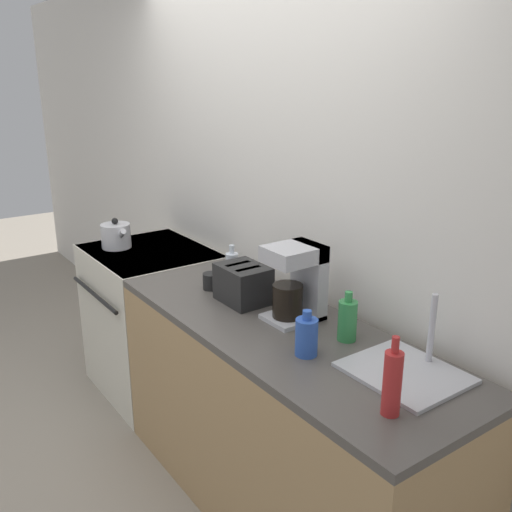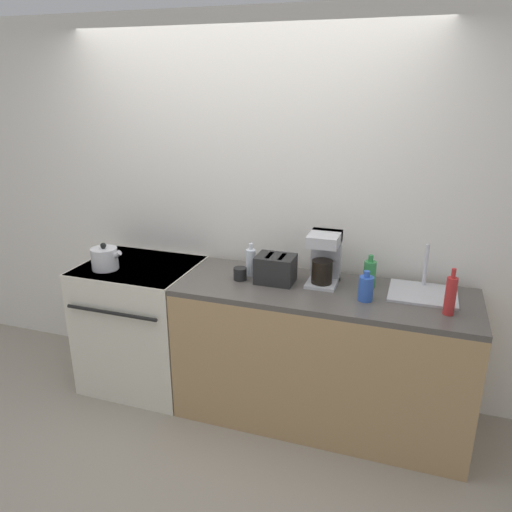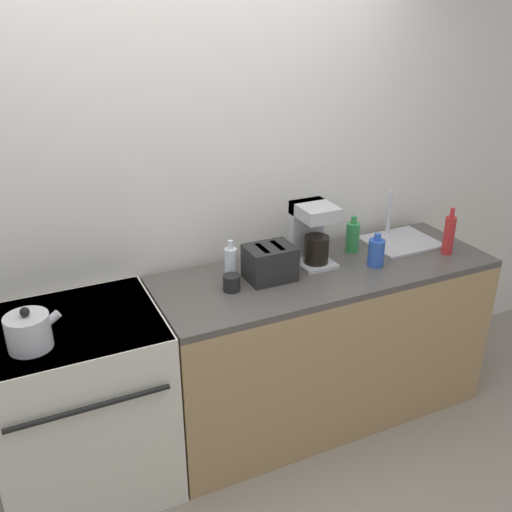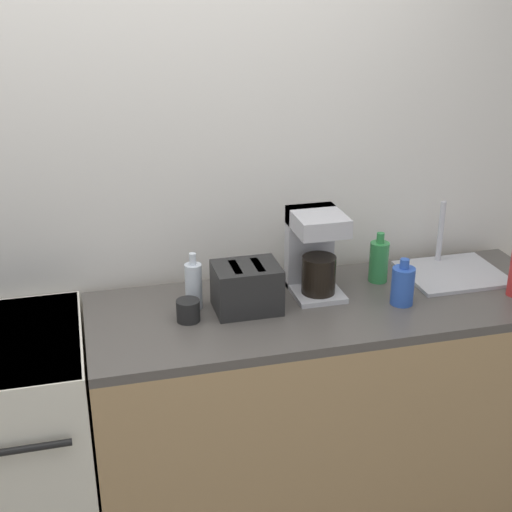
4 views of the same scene
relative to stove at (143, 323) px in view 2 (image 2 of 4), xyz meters
name	(u,v)px [view 2 (image 2 of 4)]	position (x,y,z in m)	size (l,w,h in m)	color
ground_plane	(211,424)	(0.67, -0.34, -0.48)	(12.00, 12.00, 0.00)	gray
wall_back	(246,209)	(0.67, 0.39, 0.82)	(8.00, 0.05, 2.60)	silver
stove	(143,323)	(0.00, 0.00, 0.00)	(0.79, 0.71, 0.93)	silver
counter_block	(321,355)	(1.33, -0.01, -0.01)	(1.85, 0.65, 0.93)	tan
kettle	(105,258)	(-0.17, -0.13, 0.53)	(0.23, 0.18, 0.19)	silver
toaster	(275,269)	(1.00, 0.02, 0.54)	(0.24, 0.19, 0.18)	black
coffee_maker	(324,257)	(1.30, 0.11, 0.63)	(0.19, 0.24, 0.34)	#B7B7BC
sink_tray	(423,292)	(1.91, 0.12, 0.47)	(0.40, 0.34, 0.28)	#B7B7BC
bottle_green	(370,274)	(1.58, 0.13, 0.54)	(0.08, 0.08, 0.21)	#338C47
bottle_clear	(251,262)	(0.81, 0.08, 0.55)	(0.06, 0.06, 0.22)	silver
bottle_blue	(366,288)	(1.59, -0.09, 0.53)	(0.09, 0.09, 0.18)	#2D56B7
bottle_red	(450,295)	(2.05, -0.13, 0.57)	(0.06, 0.06, 0.27)	#B72828
cup_black	(240,274)	(0.77, -0.02, 0.49)	(0.09, 0.09, 0.08)	black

